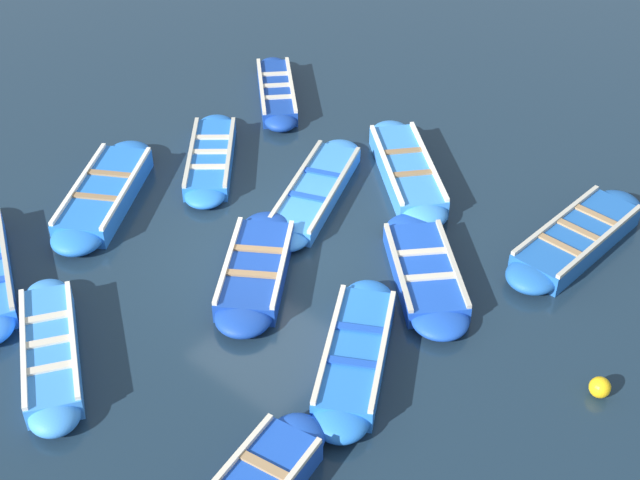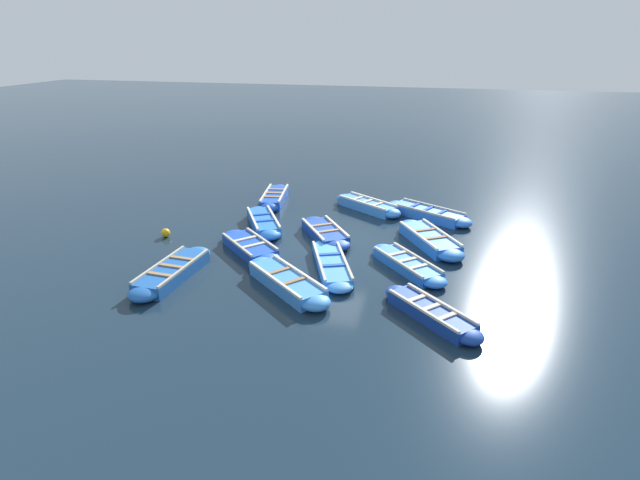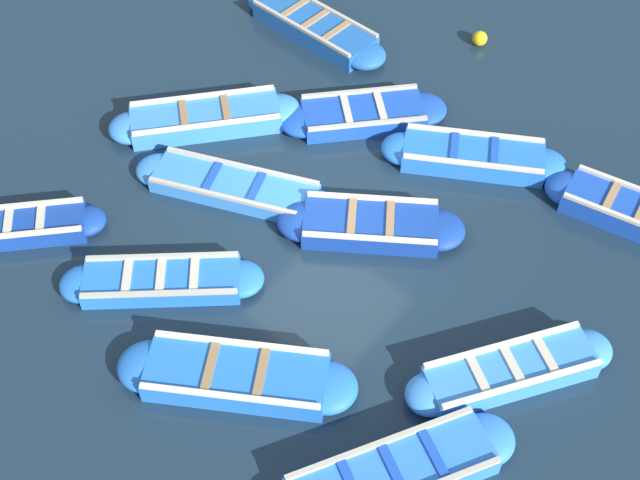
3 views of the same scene
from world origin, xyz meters
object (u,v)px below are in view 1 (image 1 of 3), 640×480
boat_end_of_row (50,351)px  buoy_yellow_far (388,146)px  boat_centre (104,194)px  buoy_orange_near (600,387)px  boat_drifting (425,272)px  boat_tucked (276,92)px  boat_near_quay (256,270)px  boat_alongside (355,355)px  boat_stern_in (407,171)px  boat_bow_out (315,191)px  boat_outer_right (576,239)px  boat_mid_row (211,158)px

boat_end_of_row → buoy_yellow_far: size_ratio=10.81×
boat_centre → buoy_orange_near: size_ratio=11.45×
boat_drifting → boat_tucked: size_ratio=1.07×
boat_drifting → boat_near_quay: bearing=-50.3°
boat_centre → buoy_orange_near: (-1.63, 9.57, -0.04)m
boat_tucked → buoy_yellow_far: size_ratio=9.54×
boat_alongside → boat_tucked: (-5.41, -6.65, -0.02)m
boat_stern_in → boat_centre: bearing=-41.7°
boat_centre → buoy_orange_near: 9.71m
boat_bow_out → boat_alongside: 4.55m
boat_end_of_row → boat_alongside: bearing=129.7°
boat_tucked → boat_outer_right: bearing=86.0°
buoy_yellow_far → boat_outer_right: bearing=85.0°
boat_bow_out → boat_near_quay: (2.52, 0.82, 0.04)m
boat_bow_out → buoy_orange_near: 6.69m
boat_centre → boat_tucked: bearing=-177.1°
boat_stern_in → boat_near_quay: size_ratio=1.04×
boat_centre → boat_stern_in: size_ratio=1.08×
boat_tucked → boat_end_of_row: boat_end_of_row is taller
boat_stern_in → buoy_yellow_far: size_ratio=11.29×
boat_end_of_row → boat_mid_row: 5.91m
boat_alongside → boat_end_of_row: (3.02, -3.64, 0.00)m
boat_drifting → boat_near_quay: size_ratio=0.94×
boat_end_of_row → boat_mid_row: boat_end_of_row is taller
boat_alongside → boat_centre: bearing=-92.1°
boat_tucked → buoy_orange_near: 10.45m
boat_stern_in → boat_near_quay: boat_stern_in is taller
boat_near_quay → buoy_yellow_far: size_ratio=10.81×
boat_drifting → boat_bow_out: bearing=-102.1°
boat_centre → boat_end_of_row: size_ratio=1.13×
boat_near_quay → boat_centre: bearing=-86.2°
boat_bow_out → boat_mid_row: boat_mid_row is taller
boat_centre → boat_outer_right: bearing=121.4°
boat_tucked → buoy_yellow_far: bearing=87.5°
boat_outer_right → buoy_orange_near: bearing=33.2°
boat_centre → boat_drifting: bearing=109.3°
boat_bow_out → boat_alongside: bearing=48.6°
boat_stern_in → boat_end_of_row: bearing=-9.0°
boat_stern_in → boat_near_quay: (4.19, -0.17, -0.02)m
boat_bow_out → boat_stern_in: size_ratio=1.15×
boat_drifting → boat_centre: bearing=-70.7°
boat_centre → boat_near_quay: bearing=93.8°
boat_centre → boat_stern_in: (-4.44, 3.96, 0.00)m
boat_centre → boat_alongside: size_ratio=1.08×
boat_stern_in → boat_end_of_row: size_ratio=1.04×
boat_end_of_row → boat_near_quay: boat_end_of_row is taller
boat_bow_out → boat_near_quay: bearing=18.0°
boat_outer_right → boat_bow_out: bearing=-68.1°
boat_outer_right → boat_alongside: bearing=-14.0°
boat_bow_out → boat_outer_right: bearing=111.9°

